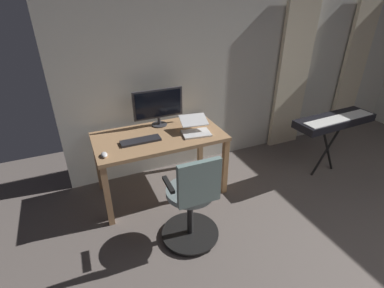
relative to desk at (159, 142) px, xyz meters
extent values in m
cube|color=silver|center=(-1.67, -0.52, 0.67)|extent=(5.34, 0.10, 2.65)
cube|color=beige|center=(-3.35, -0.41, 0.45)|extent=(0.45, 0.06, 2.20)
cube|color=beige|center=(-2.14, -0.41, 0.45)|extent=(0.52, 0.06, 2.20)
cube|color=tan|center=(0.00, 0.00, 0.07)|extent=(1.40, 0.74, 0.04)
cube|color=tan|center=(-0.66, 0.33, -0.30)|extent=(0.06, 0.06, 0.70)
cube|color=tan|center=(0.66, 0.33, -0.30)|extent=(0.06, 0.06, 0.70)
cube|color=tan|center=(-0.66, -0.33, -0.30)|extent=(0.06, 0.06, 0.70)
cube|color=tan|center=(0.66, -0.33, -0.30)|extent=(0.06, 0.06, 0.70)
cylinder|color=black|center=(-0.02, 0.82, -0.61)|extent=(0.56, 0.56, 0.02)
sphere|color=black|center=(-0.28, 0.82, -0.63)|extent=(0.05, 0.05, 0.05)
sphere|color=black|center=(-0.10, 0.57, -0.63)|extent=(0.05, 0.05, 0.05)
sphere|color=black|center=(0.19, 0.66, -0.63)|extent=(0.05, 0.05, 0.05)
sphere|color=black|center=(0.19, 0.96, -0.63)|extent=(0.05, 0.05, 0.05)
sphere|color=black|center=(-0.09, 1.06, -0.63)|extent=(0.05, 0.05, 0.05)
cylinder|color=black|center=(-0.02, 0.82, -0.37)|extent=(0.06, 0.06, 0.48)
cylinder|color=gray|center=(-0.02, 0.82, -0.11)|extent=(0.45, 0.45, 0.05)
cube|color=gray|center=(-0.01, 1.02, 0.12)|extent=(0.37, 0.06, 0.41)
cube|color=black|center=(0.18, 0.81, 0.03)|extent=(0.04, 0.24, 0.03)
cube|color=black|center=(-0.22, 0.82, 0.03)|extent=(0.04, 0.24, 0.03)
cylinder|color=#333338|center=(-0.09, -0.25, 0.10)|extent=(0.18, 0.18, 0.01)
cylinder|color=#333338|center=(-0.09, -0.25, 0.15)|extent=(0.04, 0.04, 0.08)
cube|color=#333338|center=(-0.09, -0.26, 0.36)|extent=(0.58, 0.03, 0.34)
cube|color=black|center=(-0.09, -0.24, 0.36)|extent=(0.53, 0.01, 0.30)
cube|color=#232328|center=(0.22, 0.07, 0.10)|extent=(0.42, 0.13, 0.02)
cube|color=white|center=(-0.38, 0.14, 0.10)|extent=(0.33, 0.26, 0.02)
cube|color=white|center=(-0.40, 0.04, 0.22)|extent=(0.32, 0.25, 0.07)
ellipsoid|color=white|center=(0.62, 0.22, 0.11)|extent=(0.06, 0.10, 0.04)
cylinder|color=black|center=(-2.07, 0.49, -0.30)|extent=(0.40, 0.05, 0.71)
cylinder|color=black|center=(-2.07, 0.49, -0.30)|extent=(0.40, 0.05, 0.71)
cube|color=black|center=(-2.07, 0.49, 0.10)|extent=(1.08, 0.36, 0.09)
cube|color=white|center=(-2.07, 0.54, 0.14)|extent=(0.99, 0.22, 0.01)
camera|label=1|loc=(0.80, 2.72, 1.50)|focal=26.91mm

